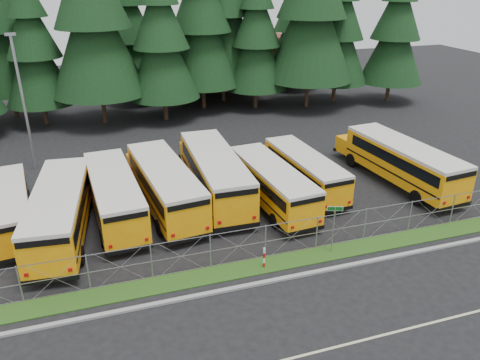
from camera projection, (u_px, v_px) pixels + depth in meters
name	position (u px, v px, depth m)	size (l,w,h in m)	color
ground	(275.00, 245.00, 26.27)	(120.00, 120.00, 0.00)	black
curb	(298.00, 276.00, 23.56)	(50.00, 0.25, 0.12)	gray
grass_verge	(287.00, 261.00, 24.78)	(50.00, 1.40, 0.06)	#204313
road_lane_line	(347.00, 344.00, 19.33)	(50.00, 0.12, 0.01)	beige
chainlink_fence	(283.00, 239.00, 24.99)	(44.00, 0.10, 2.00)	#96989E
brick_building	(205.00, 61.00, 61.36)	(22.00, 10.00, 6.00)	brown
bus_0	(9.00, 209.00, 27.47)	(2.31, 9.81, 2.57)	orange
bus_1	(61.00, 211.00, 26.70)	(2.73, 11.55, 3.03)	orange
bus_2	(114.00, 196.00, 28.71)	(2.60, 11.00, 2.88)	orange
bus_3	(164.00, 186.00, 29.80)	(2.72, 11.54, 3.02)	orange
bus_4	(214.00, 174.00, 31.31)	(2.84, 12.05, 3.16)	orange
bus_5	(270.00, 184.00, 30.37)	(2.47, 10.46, 2.74)	orange
bus_6	(302.00, 171.00, 32.54)	(2.34, 9.92, 2.60)	orange
bus_east	(399.00, 163.00, 33.32)	(2.75, 11.67, 3.06)	orange
street_sign	(334.00, 219.00, 24.78)	(0.80, 0.53, 2.81)	#96989E
striped_bollard	(264.00, 258.00, 24.04)	(0.11, 0.11, 1.20)	#B20C0C
light_standard	(23.00, 99.00, 33.91)	(0.70, 0.35, 10.14)	#96989E
conifer_2	(34.00, 50.00, 43.66)	(6.52, 6.52, 14.41)	black
conifer_3	(92.00, 17.00, 42.89)	(9.15, 9.15, 20.24)	black
conifer_4	(161.00, 40.00, 44.82)	(7.12, 7.12, 15.76)	black
conifer_5	(201.00, 23.00, 48.18)	(8.19, 8.19, 18.11)	black
conifer_6	(256.00, 39.00, 49.09)	(6.68, 6.68, 14.77)	black
conifer_7	(312.00, 7.00, 48.15)	(9.48, 9.48, 20.96)	black
conifer_8	(339.00, 32.00, 51.14)	(7.08, 7.08, 15.65)	black
conifer_9	(396.00, 32.00, 51.39)	(7.03, 7.03, 15.55)	black
conifer_11	(130.00, 35.00, 51.18)	(6.78, 6.78, 15.01)	black
conifer_12	(222.00, 5.00, 50.54)	(9.49, 9.49, 20.99)	black
conifer_13	(296.00, 24.00, 57.35)	(7.11, 7.11, 15.73)	black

